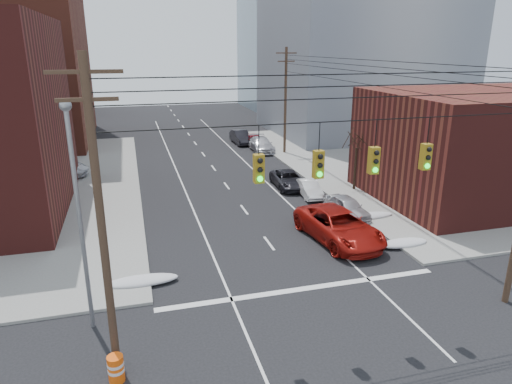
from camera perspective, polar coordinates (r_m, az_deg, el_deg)
ground at (r=17.65m, az=14.07°, el=-21.89°), size 160.00×160.00×0.00m
sidewalk_ne at (r=52.81m, az=25.61°, el=4.00°), size 40.00×40.00×0.15m
building_brick_far at (r=87.72m, az=-28.50°, el=12.42°), size 22.00×18.00×12.00m
building_office at (r=62.85m, az=13.01°, el=18.68°), size 22.00×20.00×25.00m
building_glass at (r=87.37m, az=5.77°, el=17.68°), size 20.00×18.00×22.00m
building_storefront at (r=38.11m, az=26.68°, el=5.17°), size 16.00×12.00×8.00m
utility_pole_left at (r=15.55m, az=-18.83°, el=-3.26°), size 2.20×0.28×11.00m
utility_pole_far at (r=48.53m, az=3.70°, el=11.49°), size 2.20×0.28×11.00m
traffic_signals at (r=16.80m, az=11.28°, el=3.86°), size 17.00×0.42×2.02m
street_light at (r=18.55m, az=-21.43°, el=-0.96°), size 0.44×0.44×9.32m
bare_tree at (r=36.88m, az=12.33°, el=3.62°), size 2.09×2.20×4.93m
snow_nw at (r=23.28m, az=-14.06°, el=-10.71°), size 3.50×1.08×0.42m
snow_ne at (r=27.93m, az=17.97°, el=-6.09°), size 3.00×1.08×0.42m
snow_east_far at (r=31.46m, az=13.55°, el=-2.98°), size 4.00×1.08×0.42m
red_pickup at (r=27.52m, az=10.32°, el=-4.22°), size 3.88×6.98×1.85m
parked_car_a at (r=31.51m, az=11.33°, el=-1.84°), size 2.04×4.26×1.40m
parked_car_b at (r=35.37m, az=6.66°, el=0.43°), size 1.64×3.83×1.23m
parked_car_c at (r=37.43m, az=4.05°, el=1.58°), size 2.45×4.90×1.33m
parked_car_d at (r=50.28m, az=0.68°, el=5.96°), size 2.37×5.36×1.53m
parked_car_e at (r=53.02m, az=-0.20°, el=6.52°), size 1.87×4.26×1.43m
parked_car_f at (r=54.38m, az=-1.92°, el=6.87°), size 1.83×4.80×1.56m
lot_car_a at (r=34.28m, az=-29.34°, el=-1.83°), size 4.83×1.85×1.57m
lot_car_b at (r=43.26m, az=-23.92°, el=2.67°), size 5.94×3.23×1.58m
construction_barrel at (r=17.54m, az=-17.11°, el=-20.32°), size 0.71×0.71×0.99m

